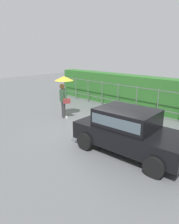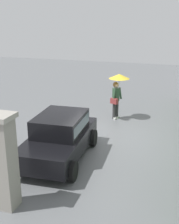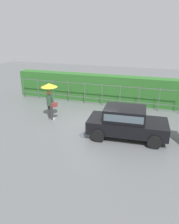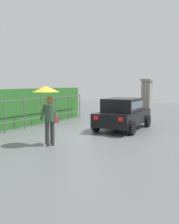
# 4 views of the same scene
# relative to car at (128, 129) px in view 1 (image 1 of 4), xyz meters

# --- Properties ---
(ground_plane) EXTENTS (40.00, 40.00, 0.00)m
(ground_plane) POSITION_rel_car_xyz_m (-1.96, 0.76, -0.80)
(ground_plane) COLOR slate
(car) EXTENTS (3.83, 2.05, 1.48)m
(car) POSITION_rel_car_xyz_m (0.00, 0.00, 0.00)
(car) COLOR black
(car) RESTS_ON ground
(pedestrian) EXTENTS (0.93, 0.93, 2.09)m
(pedestrian) POSITION_rel_car_xyz_m (-4.47, 0.89, 0.72)
(pedestrian) COLOR #333333
(pedestrian) RESTS_ON ground
(fence_section) EXTENTS (11.12, 0.05, 1.50)m
(fence_section) POSITION_rel_car_xyz_m (-2.88, 4.09, 0.02)
(fence_section) COLOR #59605B
(fence_section) RESTS_ON ground
(hedge_row) EXTENTS (12.07, 0.90, 1.90)m
(hedge_row) POSITION_rel_car_xyz_m (-2.88, 4.99, 0.15)
(hedge_row) COLOR #2D6B28
(hedge_row) RESTS_ON ground
(puddle_near) EXTENTS (0.70, 0.70, 0.00)m
(puddle_near) POSITION_rel_car_xyz_m (-1.85, -0.47, -0.80)
(puddle_near) COLOR #4C545B
(puddle_near) RESTS_ON ground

